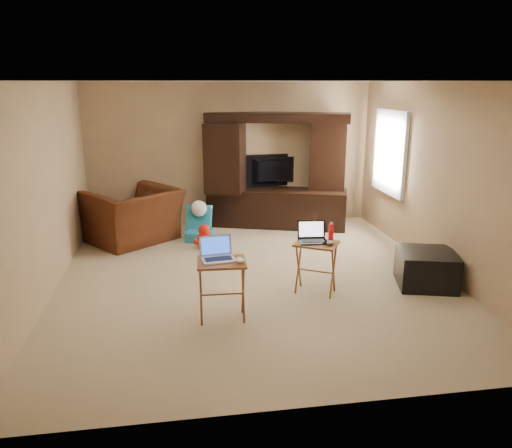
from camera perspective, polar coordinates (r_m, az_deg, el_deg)
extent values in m
plane|color=#CFB58F|center=(6.61, -0.27, -6.21)|extent=(5.50, 5.50, 0.00)
plane|color=silver|center=(6.13, -0.30, 16.00)|extent=(5.50, 5.50, 0.00)
plane|color=tan|center=(8.94, -2.96, 7.92)|extent=(5.00, 0.00, 5.00)
plane|color=tan|center=(3.65, 6.24, -4.06)|extent=(5.00, 0.00, 5.00)
plane|color=tan|center=(6.38, -23.11, 3.42)|extent=(0.00, 5.50, 5.50)
plane|color=tan|center=(7.07, 20.26, 4.82)|extent=(0.00, 5.50, 5.50)
plane|color=white|center=(8.40, 15.17, 7.91)|extent=(0.00, 1.20, 1.20)
cube|color=white|center=(8.40, 15.04, 7.92)|extent=(0.06, 1.14, 1.34)
cube|color=black|center=(8.77, 2.42, 6.10)|extent=(2.51, 1.33, 1.99)
imported|color=black|center=(8.99, 2.14, 6.08)|extent=(1.02, 0.26, 0.58)
imported|color=#47200F|center=(8.23, -13.83, 0.91)|extent=(1.73, 1.71, 0.85)
cube|color=black|center=(6.68, 18.89, -4.84)|extent=(0.85, 0.85, 0.44)
cube|color=brown|center=(5.41, -3.90, -7.59)|extent=(0.53, 0.43, 0.67)
cube|color=#A96329|center=(6.12, 6.84, -4.98)|extent=(0.63, 0.59, 0.64)
cube|color=silver|center=(5.28, -4.35, -2.95)|extent=(0.38, 0.33, 0.24)
cube|color=black|center=(5.98, 6.56, -0.99)|extent=(0.36, 0.30, 0.24)
ellipsoid|color=white|center=(5.23, -1.83, -4.14)|extent=(0.10, 0.14, 0.06)
ellipsoid|color=#404145|center=(5.93, 8.47, -2.17)|extent=(0.11, 0.15, 0.05)
cylinder|color=red|center=(6.11, 8.58, -0.92)|extent=(0.06, 0.06, 0.20)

